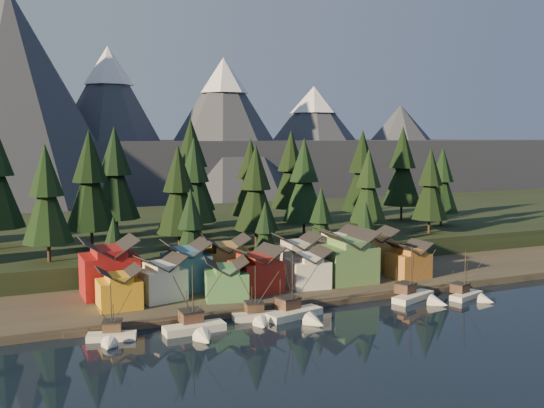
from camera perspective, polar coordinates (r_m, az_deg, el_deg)
name	(u,v)px	position (r m, az deg, el deg)	size (l,w,h in m)	color
ground	(332,334)	(100.19, 5.67, -12.11)	(500.00, 500.00, 0.00)	black
shore_strip	(244,277)	(135.05, -2.61, -6.90)	(400.00, 50.00, 1.50)	#363127
hillside	(185,234)	(181.42, -8.20, -2.83)	(420.00, 100.00, 6.00)	black
dock	(289,305)	(114.11, 1.61, -9.51)	(80.00, 4.00, 1.00)	#4D4437
mountain_ridge	(107,149)	(299.69, -15.24, 5.03)	(560.00, 190.00, 90.00)	#424655
boat_0	(111,329)	(99.07, -14.94, -11.29)	(8.17, 8.69, 10.02)	white
boat_1	(196,320)	(99.94, -7.12, -10.78)	(10.37, 11.25, 12.14)	white
boat_2	(257,309)	(105.88, -1.39, -9.87)	(8.58, 9.12, 10.55)	silver
boat_3	(299,306)	(107.07, 2.56, -9.57)	(11.32, 11.86, 12.33)	beige
boat_5	(419,290)	(121.57, 13.65, -7.89)	(10.93, 11.37, 11.66)	silver
boat_6	(471,289)	(125.73, 18.21, -7.61)	(8.66, 9.17, 10.32)	beige
house_front_0	(119,287)	(111.32, -14.21, -7.54)	(7.47, 7.08, 7.28)	gold
house_front_1	(160,276)	(115.28, -10.48, -6.72)	(9.55, 9.31, 8.24)	silver
house_front_2	(226,278)	(114.32, -4.35, -6.93)	(9.17, 9.22, 7.54)	#49884B
house_front_3	(256,268)	(118.65, -1.51, -6.09)	(9.85, 9.51, 8.83)	maroon
house_front_4	(308,267)	(123.21, 3.37, -5.90)	(8.32, 8.86, 7.75)	white
house_front_5	(348,255)	(127.56, 7.19, -4.79)	(10.53, 9.63, 10.76)	#548347
house_front_6	(409,259)	(134.18, 12.73, -5.06)	(8.18, 7.79, 7.65)	#A9692B
house_back_0	(109,266)	(119.75, -15.08, -5.63)	(10.41, 10.02, 11.03)	maroon
house_back_1	(186,264)	(122.01, -8.09, -5.60)	(8.59, 8.69, 9.63)	teal
house_back_2	(226,258)	(126.46, -4.37, -5.11)	(10.37, 9.75, 9.73)	olive
house_back_3	(297,254)	(131.91, 2.34, -4.75)	(9.53, 8.61, 9.15)	beige
house_back_4	(339,249)	(136.42, 6.36, -4.22)	(9.31, 8.94, 10.02)	silver
house_back_5	(375,248)	(140.22, 9.64, -4.09)	(9.90, 9.98, 9.52)	olive
tree_hill_2	(47,198)	(131.81, -20.44, 0.57)	(10.48, 10.48, 24.41)	#332319
tree_hill_3	(90,184)	(144.39, -16.74, 1.84)	(11.80, 11.80, 27.48)	#332319
tree_hill_4	(115,176)	(160.25, -14.52, 2.53)	(12.26, 12.26, 28.55)	#332319
tree_hill_5	(179,193)	(137.99, -8.79, 1.03)	(10.27, 10.27, 23.92)	#332319
tree_hill_6	(194,183)	(154.42, -7.31, 1.96)	(11.01, 11.01, 25.64)	#332319
tree_hill_7	(256,191)	(141.65, -1.52, 1.25)	(10.31, 10.31, 24.02)	#332319
tree_hill_8	(251,180)	(166.78, -2.02, 2.27)	(10.90, 10.90, 25.38)	#332319
tree_hill_9	(304,183)	(154.45, 3.04, 1.98)	(10.98, 10.98, 25.57)	#332319
tree_hill_10	(291,172)	(180.32, 1.81, 3.00)	(11.93, 11.93, 27.79)	#332319
tree_hill_11	(368,188)	(158.04, 9.05, 1.46)	(9.78, 9.78, 22.77)	#332319
tree_hill_12	(362,174)	(175.61, 8.49, 2.83)	(11.89, 11.89, 27.70)	#332319
tree_hill_13	(430,186)	(166.74, 14.66, 1.60)	(9.83, 9.83, 22.91)	#332319
tree_hill_14	(402,169)	(190.51, 12.16, 3.22)	(12.40, 12.40, 28.88)	#332319
tree_hill_15	(191,168)	(171.66, -7.61, 3.34)	(13.24, 13.24, 30.84)	#332319
tree_hill_17	(442,183)	(181.99, 15.72, 1.94)	(9.81, 9.81, 22.85)	#332319
tree_shore_0	(114,248)	(126.40, -14.63, -4.01)	(6.23, 6.23, 14.50)	#332319
tree_shore_1	(191,230)	(129.24, -7.63, -2.43)	(8.32, 8.32, 19.38)	#332319
tree_shore_2	(265,234)	(135.02, -0.64, -2.80)	(6.85, 6.85, 15.97)	#332319
tree_shore_3	(321,223)	(140.71, 4.63, -1.83)	(8.03, 8.03, 18.71)	#332319
tree_shore_4	(365,229)	(146.95, 8.77, -2.36)	(6.40, 6.40, 14.90)	#332319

